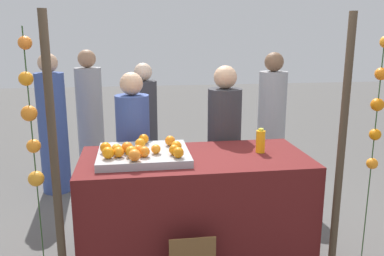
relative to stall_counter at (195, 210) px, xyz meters
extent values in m
cube|color=#5B1919|center=(0.00, 0.00, 0.00)|extent=(1.84, 0.86, 0.94)
cube|color=#9EA0A5|center=(-0.41, 0.01, 0.50)|extent=(0.71, 0.61, 0.06)
sphere|color=orange|center=(-0.40, 0.22, 0.58)|extent=(0.09, 0.09, 0.09)
sphere|color=orange|center=(-0.43, 0.09, 0.57)|extent=(0.08, 0.08, 0.08)
sphere|color=orange|center=(-0.19, 0.14, 0.57)|extent=(0.08, 0.08, 0.08)
sphere|color=orange|center=(-0.32, -0.08, 0.57)|extent=(0.07, 0.07, 0.07)
sphere|color=orange|center=(-0.50, -0.14, 0.58)|extent=(0.09, 0.09, 0.09)
sphere|color=orange|center=(-0.68, -0.15, 0.58)|extent=(0.09, 0.09, 0.09)
sphere|color=orange|center=(-0.16, -0.21, 0.57)|extent=(0.08, 0.08, 0.08)
sphere|color=orange|center=(-0.15, -0.04, 0.58)|extent=(0.09, 0.09, 0.09)
sphere|color=orange|center=(-0.48, -0.24, 0.58)|extent=(0.09, 0.09, 0.09)
sphere|color=orange|center=(-0.60, -0.13, 0.57)|extent=(0.08, 0.08, 0.08)
sphere|color=orange|center=(-0.70, -0.01, 0.58)|extent=(0.09, 0.09, 0.09)
sphere|color=orange|center=(-0.18, -0.13, 0.57)|extent=(0.08, 0.08, 0.08)
sphere|color=orange|center=(-0.45, -0.08, 0.57)|extent=(0.08, 0.08, 0.08)
sphere|color=orange|center=(-0.41, -0.15, 0.57)|extent=(0.08, 0.08, 0.08)
sphere|color=orange|center=(-0.54, -0.03, 0.58)|extent=(0.09, 0.09, 0.09)
sphere|color=orange|center=(-0.62, -0.05, 0.57)|extent=(0.08, 0.08, 0.08)
cylinder|color=#FBA615|center=(0.56, 0.03, 0.56)|extent=(0.08, 0.08, 0.19)
cylinder|color=yellow|center=(0.56, 0.03, 0.67)|extent=(0.04, 0.04, 0.02)
cylinder|color=#384C8C|center=(-0.49, 0.64, 0.21)|extent=(0.31, 0.31, 1.36)
sphere|color=tan|center=(-0.49, 0.64, 0.99)|extent=(0.21, 0.21, 0.21)
cylinder|color=#333338|center=(0.39, 0.63, 0.23)|extent=(0.32, 0.32, 1.40)
sphere|color=tan|center=(0.39, 0.63, 1.04)|extent=(0.22, 0.22, 0.22)
cylinder|color=#99999E|center=(1.20, 1.57, 0.26)|extent=(0.34, 0.34, 1.47)
sphere|color=brown|center=(1.20, 1.57, 1.11)|extent=(0.23, 0.23, 0.23)
cylinder|color=#384C8C|center=(-1.44, 1.84, 0.26)|extent=(0.34, 0.34, 1.46)
sphere|color=tan|center=(-1.44, 1.84, 1.11)|extent=(0.23, 0.23, 0.23)
cylinder|color=#333338|center=(-0.35, 1.74, 0.21)|extent=(0.32, 0.32, 1.36)
sphere|color=beige|center=(-0.35, 1.74, 1.00)|extent=(0.21, 0.21, 0.21)
cylinder|color=#99999E|center=(-1.05, 2.30, 0.27)|extent=(0.34, 0.34, 1.48)
sphere|color=#A87A59|center=(-1.05, 2.30, 1.12)|extent=(0.23, 0.23, 0.23)
cylinder|color=#473828|center=(-1.00, -0.47, 0.56)|extent=(0.06, 0.06, 2.06)
cylinder|color=#473828|center=(1.00, -0.47, 0.56)|extent=(0.06, 0.06, 2.06)
cylinder|color=#2D4C23|center=(-1.12, -0.48, 0.51)|extent=(0.01, 0.01, 1.96)
sphere|color=orange|center=(-1.11, -0.48, 1.38)|extent=(0.08, 0.08, 0.08)
sphere|color=orange|center=(-1.12, -0.48, 1.17)|extent=(0.09, 0.09, 0.09)
sphere|color=orange|center=(-1.12, -0.49, 0.95)|extent=(0.10, 0.10, 0.10)
sphere|color=orange|center=(-1.12, -0.48, 0.74)|extent=(0.09, 0.09, 0.09)
sphere|color=orange|center=(-1.12, -0.49, 0.52)|extent=(0.10, 0.10, 0.10)
cylinder|color=#2D4C23|center=(1.21, -0.52, 0.51)|extent=(0.01, 0.01, 1.96)
sphere|color=orange|center=(1.21, -0.52, 1.17)|extent=(0.09, 0.09, 0.09)
sphere|color=orange|center=(1.21, -0.52, 0.95)|extent=(0.09, 0.09, 0.09)
sphere|color=orange|center=(1.22, -0.52, 0.74)|extent=(0.08, 0.08, 0.08)
sphere|color=orange|center=(1.22, -0.52, 0.52)|extent=(0.08, 0.08, 0.08)
camera|label=1|loc=(-0.48, -3.07, 1.44)|focal=37.68mm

